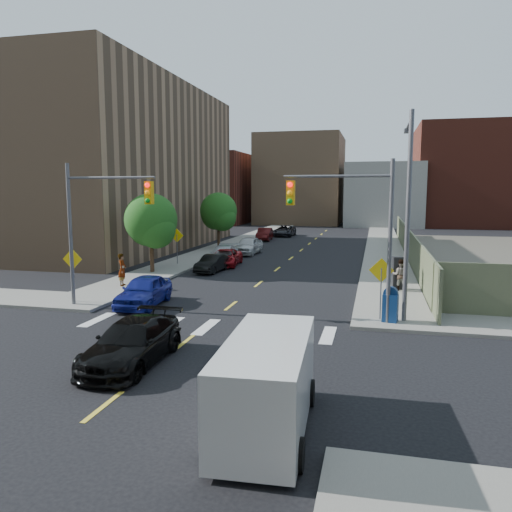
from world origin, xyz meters
The scene contains 30 objects.
ground centered at (0.00, 0.00, 0.00)m, with size 160.00×160.00×0.00m, color black.
sidewalk_nw centered at (-7.75, 41.50, 0.07)m, with size 3.50×73.00×0.15m, color gray.
sidewalk_ne centered at (7.75, 41.50, 0.07)m, with size 3.50×73.00×0.15m, color gray.
fence_north centered at (9.60, 28.00, 1.25)m, with size 0.12×44.00×2.50m, color #6A6D4C.
building_nw centered at (-22.00, 30.00, 8.00)m, with size 22.00×30.00×16.00m, color #8C6B4C.
bg_bldg_west centered at (-22.00, 70.00, 6.00)m, with size 14.00×18.00×12.00m, color #592319.
bg_bldg_midwest centered at (-6.00, 72.00, 7.50)m, with size 14.00×16.00×15.00m, color #8C6B4C.
bg_bldg_center centered at (8.00, 70.00, 5.00)m, with size 12.00×16.00×10.00m, color gray.
bg_bldg_east centered at (22.00, 72.00, 8.00)m, with size 18.00×18.00×16.00m, color #592319.
signal_nw centered at (-5.98, 6.00, 4.53)m, with size 4.59×0.30×7.00m.
signal_ne centered at (5.98, 6.00, 4.53)m, with size 4.59×0.30×7.00m.
streetlight_ne centered at (8.20, 6.90, 5.22)m, with size 0.25×3.70×9.00m.
warn_sign_nw centered at (-7.80, 6.50, 1.99)m, with size 1.06×0.06×2.83m.
warn_sign_ne centered at (7.20, 6.50, 1.99)m, with size 1.06×0.06×2.83m.
warn_sign_midwest centered at (-7.80, 20.00, 1.99)m, with size 1.06×0.06×2.83m.
tree_west_near centered at (-8.00, 16.05, 3.48)m, with size 3.66×3.64×5.52m.
tree_west_far centered at (-8.00, 31.05, 3.48)m, with size 3.66×3.64×5.52m.
parked_car_blue centered at (-4.20, 7.00, 0.76)m, with size 1.79×4.45×1.52m, color navy.
parked_car_black centered at (-4.20, 17.64, 0.61)m, with size 1.29×3.69×1.22m, color black.
parked_car_red centered at (-4.20, 20.67, 0.63)m, with size 2.07×4.50×1.25m, color maroon.
parked_car_silver centered at (-4.64, 21.70, 0.70)m, with size 1.97×4.84×1.40m, color #B3B7BC.
parked_car_white centered at (-4.20, 27.76, 0.79)m, with size 1.86×4.61×1.57m, color silver.
parked_car_maroon centered at (-5.50, 40.40, 0.71)m, with size 1.51×4.32×1.42m, color #3E0C0C.
parked_car_grey centered at (-4.20, 46.12, 0.68)m, with size 2.27×4.92×1.37m, color black.
black_sedan centered at (-0.80, -0.79, 0.72)m, with size 2.03×4.99×1.45m, color black.
cargo_van centered at (4.49, -4.10, 1.18)m, with size 2.27×5.00×2.25m.
mailbox centered at (7.61, 6.14, 0.89)m, with size 0.70×0.58×1.52m.
payphone centered at (8.17, 13.59, 1.07)m, with size 0.55×0.45×1.85m, color black.
pedestrian_west centered at (-7.47, 10.87, 1.10)m, with size 0.69×0.45×1.90m, color gray.
pedestrian_east centered at (8.32, 13.21, 1.03)m, with size 0.86×0.67×1.77m, color gray.
Camera 1 is at (6.91, -15.33, 5.71)m, focal length 35.00 mm.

